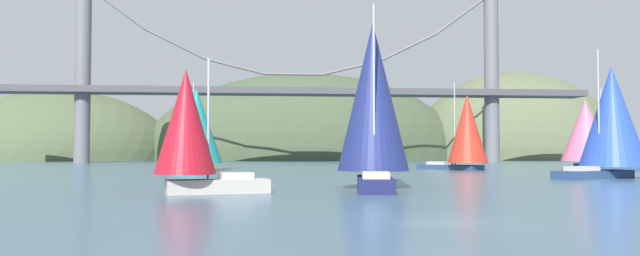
{
  "coord_description": "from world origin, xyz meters",
  "views": [
    {
      "loc": [
        -5.69,
        -19.6,
        2.36
      ],
      "look_at": [
        0.0,
        41.32,
        4.59
      ],
      "focal_mm": 34.3,
      "sensor_mm": 36.0,
      "label": 1
    }
  ],
  "objects_px": {
    "sailboat_teal_sail": "(196,127)",
    "sailboat_navy_sail": "(373,101)",
    "sailboat_scarlet_sail": "(466,131)",
    "sailboat_crimson_sail": "(190,129)",
    "sailboat_blue_spinnaker": "(611,119)",
    "sailboat_pink_spinnaker": "(587,133)"
  },
  "relations": [
    {
      "from": "sailboat_scarlet_sail",
      "to": "sailboat_crimson_sail",
      "type": "xyz_separation_m",
      "value": [
        -28.25,
        -37.86,
        -1.1
      ]
    },
    {
      "from": "sailboat_navy_sail",
      "to": "sailboat_crimson_sail",
      "type": "distance_m",
      "value": 11.78
    },
    {
      "from": "sailboat_crimson_sail",
      "to": "sailboat_teal_sail",
      "type": "bearing_deg",
      "value": 95.65
    },
    {
      "from": "sailboat_scarlet_sail",
      "to": "sailboat_crimson_sail",
      "type": "distance_m",
      "value": 47.25
    },
    {
      "from": "sailboat_navy_sail",
      "to": "sailboat_blue_spinnaker",
      "type": "bearing_deg",
      "value": 27.72
    },
    {
      "from": "sailboat_scarlet_sail",
      "to": "sailboat_crimson_sail",
      "type": "bearing_deg",
      "value": -126.74
    },
    {
      "from": "sailboat_blue_spinnaker",
      "to": "sailboat_pink_spinnaker",
      "type": "bearing_deg",
      "value": 65.98
    },
    {
      "from": "sailboat_navy_sail",
      "to": "sailboat_pink_spinnaker",
      "type": "height_order",
      "value": "sailboat_navy_sail"
    },
    {
      "from": "sailboat_scarlet_sail",
      "to": "sailboat_navy_sail",
      "type": "bearing_deg",
      "value": -117.37
    },
    {
      "from": "sailboat_teal_sail",
      "to": "sailboat_scarlet_sail",
      "type": "bearing_deg",
      "value": -0.65
    },
    {
      "from": "sailboat_crimson_sail",
      "to": "sailboat_pink_spinnaker",
      "type": "distance_m",
      "value": 55.79
    },
    {
      "from": "sailboat_blue_spinnaker",
      "to": "sailboat_teal_sail",
      "type": "relative_size",
      "value": 1.04
    },
    {
      "from": "sailboat_pink_spinnaker",
      "to": "sailboat_blue_spinnaker",
      "type": "bearing_deg",
      "value": -114.02
    },
    {
      "from": "sailboat_crimson_sail",
      "to": "sailboat_pink_spinnaker",
      "type": "xyz_separation_m",
      "value": [
        42.56,
        36.07,
        0.94
      ]
    },
    {
      "from": "sailboat_teal_sail",
      "to": "sailboat_navy_sail",
      "type": "xyz_separation_m",
      "value": [
        14.62,
        -34.01,
        0.37
      ]
    },
    {
      "from": "sailboat_navy_sail",
      "to": "sailboat_pink_spinnaker",
      "type": "xyz_separation_m",
      "value": [
        31.72,
        31.86,
        -0.96
      ]
    },
    {
      "from": "sailboat_blue_spinnaker",
      "to": "sailboat_navy_sail",
      "type": "bearing_deg",
      "value": -152.28
    },
    {
      "from": "sailboat_teal_sail",
      "to": "sailboat_crimson_sail",
      "type": "height_order",
      "value": "sailboat_teal_sail"
    },
    {
      "from": "sailboat_blue_spinnaker",
      "to": "sailboat_pink_spinnaker",
      "type": "distance_m",
      "value": 21.73
    },
    {
      "from": "sailboat_scarlet_sail",
      "to": "sailboat_teal_sail",
      "type": "distance_m",
      "value": 32.04
    },
    {
      "from": "sailboat_navy_sail",
      "to": "sailboat_crimson_sail",
      "type": "height_order",
      "value": "sailboat_navy_sail"
    },
    {
      "from": "sailboat_teal_sail",
      "to": "sailboat_navy_sail",
      "type": "bearing_deg",
      "value": -66.74
    }
  ]
}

